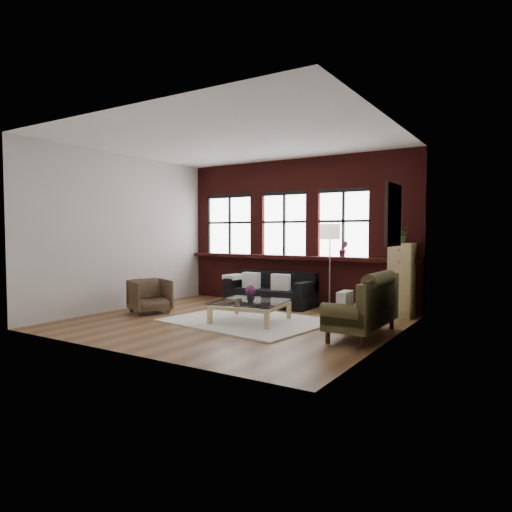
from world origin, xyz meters
The scene contains 26 objects.
floor centered at (0.00, 0.00, 0.00)m, with size 5.50×5.50×0.00m, color brown.
ceiling centered at (0.00, 0.00, 3.20)m, with size 5.50×5.50×0.00m, color white.
wall_back centered at (0.00, 2.50, 1.60)m, with size 5.50×5.50×0.00m, color beige.
wall_front centered at (0.00, -2.50, 1.60)m, with size 5.50×5.50×0.00m, color beige.
wall_left centered at (-2.75, 0.00, 1.60)m, with size 5.00×5.00×0.00m, color beige.
wall_right centered at (2.75, 0.00, 1.60)m, with size 5.00×5.00×0.00m, color beige.
brick_backwall centered at (0.00, 2.44, 1.60)m, with size 5.50×0.12×3.20m, color #451210, non-canonical shape.
sill_ledge centered at (0.00, 2.35, 1.04)m, with size 5.50×0.30×0.08m, color #451210.
window_left centered at (-1.80, 2.45, 1.75)m, with size 1.38×0.10×1.50m, color black, non-canonical shape.
window_mid centered at (-0.30, 2.45, 1.75)m, with size 1.38×0.10×1.50m, color black, non-canonical shape.
window_right centered at (1.10, 2.45, 1.75)m, with size 1.38×0.10×1.50m, color black, non-canonical shape.
wall_poster centered at (2.72, 0.30, 1.85)m, with size 0.05×0.74×0.94m, color black, non-canonical shape.
shag_rug centered at (0.20, 0.16, 0.01)m, with size 2.65×2.09×0.03m, color beige.
dark_sofa centered at (-0.36, 1.90, 0.35)m, with size 1.94×0.79×0.70m, color black, non-canonical shape.
pillow_a centered at (-0.78, 1.80, 0.54)m, with size 0.40×0.14×0.34m, color silver.
pillow_b centered at (-0.04, 1.80, 0.54)m, with size 0.40×0.14×0.34m, color silver.
vintage_settee centered at (2.30, 0.17, 0.46)m, with size 0.76×1.71×0.91m, color #39351A, non-canonical shape.
pillow_settee centered at (2.22, -0.35, 0.57)m, with size 0.14×0.38×0.34m, color silver.
armchair centered at (-1.93, -0.12, 0.33)m, with size 0.71×0.73×0.67m, color #423121.
coffee_table centered at (0.30, 0.11, 0.19)m, with size 1.17×1.17×0.39m, color tan, non-canonical shape.
vase centered at (0.30, 0.11, 0.46)m, with size 0.15×0.15×0.15m, color #B2B2B2.
flowers centered at (0.30, 0.11, 0.57)m, with size 0.18×0.18×0.18m, color #551D46.
drawer_chest centered at (2.39, 2.10, 0.70)m, with size 0.43×0.43×1.39m, color tan.
potted_plant_top centered at (2.39, 2.10, 1.54)m, with size 0.27×0.24×0.31m, color #2D5923.
floor_lamp centered at (1.05, 1.85, 0.95)m, with size 0.40×0.40×1.90m, color #A5A5A8, non-canonical shape.
sill_plant centered at (1.14, 2.32, 1.25)m, with size 0.19×0.15×0.34m, color #551D46.
Camera 1 is at (4.63, -6.58, 1.59)m, focal length 32.00 mm.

